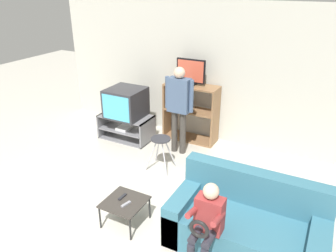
{
  "coord_description": "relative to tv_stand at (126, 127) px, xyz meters",
  "views": [
    {
      "loc": [
        2.15,
        -1.91,
        2.9
      ],
      "look_at": [
        0.07,
        2.05,
        0.9
      ],
      "focal_mm": 35.0,
      "sensor_mm": 36.0,
      "label": 1
    }
  ],
  "objects": [
    {
      "name": "television_flat",
      "position": [
        1.1,
        0.57,
        1.1
      ],
      "size": [
        0.56,
        0.2,
        0.48
      ],
      "color": "black",
      "rests_on": "media_shelf"
    },
    {
      "name": "remote_control_white",
      "position": [
        1.47,
        -2.14,
        0.11
      ],
      "size": [
        0.07,
        0.15,
        0.02
      ],
      "primitive_type": "cube",
      "rotation": [
        0.0,
        0.0,
        -0.24
      ],
      "color": "gray",
      "rests_on": "snack_table"
    },
    {
      "name": "person_standing_adult",
      "position": [
        1.16,
        -0.03,
        0.72
      ],
      "size": [
        0.53,
        0.2,
        1.59
      ],
      "color": "#3D3833",
      "rests_on": "ground_plane"
    },
    {
      "name": "couch",
      "position": [
        2.88,
        -1.75,
        0.06
      ],
      "size": [
        1.75,
        0.86,
        0.87
      ],
      "color": "teal",
      "rests_on": "ground_plane"
    },
    {
      "name": "person_seated_child",
      "position": [
        2.57,
        -2.25,
        0.37
      ],
      "size": [
        0.33,
        0.43,
        1.02
      ],
      "color": "#2D2D38",
      "rests_on": "ground_plane"
    },
    {
      "name": "tv_stand",
      "position": [
        0.0,
        0.0,
        0.0
      ],
      "size": [
        1.02,
        0.56,
        0.48
      ],
      "color": "slate",
      "rests_on": "ground_plane"
    },
    {
      "name": "snack_table",
      "position": [
        1.41,
        -2.09,
        0.07
      ],
      "size": [
        0.5,
        0.5,
        0.34
      ],
      "color": "#38332D",
      "rests_on": "ground_plane"
    },
    {
      "name": "television_main",
      "position": [
        0.03,
        -0.01,
        0.52
      ],
      "size": [
        0.66,
        0.66,
        0.55
      ],
      "color": "#2D2D33",
      "rests_on": "tv_stand"
    },
    {
      "name": "wall_back",
      "position": [
        1.32,
        0.83,
        1.06
      ],
      "size": [
        6.4,
        0.06,
        2.6
      ],
      "color": "beige",
      "rests_on": "ground_plane"
    },
    {
      "name": "folding_stool",
      "position": [
        1.16,
        -0.69,
        0.21
      ],
      "size": [
        0.43,
        0.36,
        0.56
      ],
      "color": "#B7B7BC",
      "rests_on": "ground_plane"
    },
    {
      "name": "remote_control_black",
      "position": [
        1.34,
        -2.04,
        0.11
      ],
      "size": [
        0.04,
        0.15,
        0.02
      ],
      "primitive_type": "cube",
      "rotation": [
        0.0,
        0.0,
        -0.06
      ],
      "color": "#232328",
      "rests_on": "snack_table"
    },
    {
      "name": "media_shelf",
      "position": [
        1.14,
        0.56,
        0.33
      ],
      "size": [
        1.03,
        0.41,
        1.11
      ],
      "color": "#8E6642",
      "rests_on": "ground_plane"
    }
  ]
}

